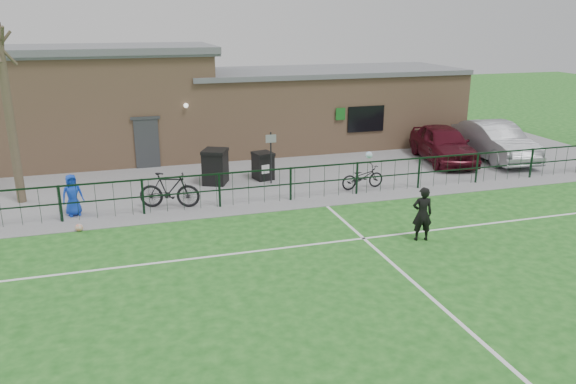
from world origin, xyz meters
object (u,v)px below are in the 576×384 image
object	(u,v)px
wheelie_bin_right	(263,167)
sign_post	(271,158)
bicycle_e	(362,177)
spectator_child	(72,195)
car_silver	(495,141)
bare_tree	(10,116)
wheelie_bin_left	(215,168)
car_maroon	(443,144)
ball_ground	(79,228)
bicycle_d	(169,190)

from	to	relation	value
wheelie_bin_right	sign_post	size ratio (longest dim) A/B	0.50
wheelie_bin_right	bicycle_e	world-z (taller)	wheelie_bin_right
bicycle_e	spectator_child	bearing A→B (deg)	85.40
wheelie_bin_right	car_silver	bearing A→B (deg)	-11.77
bare_tree	wheelie_bin_right	world-z (taller)	bare_tree
bare_tree	wheelie_bin_left	bearing A→B (deg)	2.39
wheelie_bin_right	car_maroon	world-z (taller)	car_maroon
bare_tree	wheelie_bin_left	world-z (taller)	bare_tree
wheelie_bin_left	sign_post	size ratio (longest dim) A/B	0.62
wheelie_bin_left	sign_post	world-z (taller)	sign_post
sign_post	ball_ground	xyz separation A→B (m)	(-6.83, -3.17, -0.90)
sign_post	car_maroon	distance (m)	8.27
car_silver	bicycle_d	bearing A→B (deg)	-165.26
wheelie_bin_right	wheelie_bin_left	bearing A→B (deg)	169.33
bicycle_d	ball_ground	size ratio (longest dim) A/B	8.59
wheelie_bin_left	car_maroon	size ratio (longest dim) A/B	0.27
sign_post	spectator_child	xyz separation A→B (m)	(-7.05, -1.65, -0.32)
sign_post	spectator_child	bearing A→B (deg)	-166.81
sign_post	car_silver	distance (m)	10.65
bare_tree	car_silver	xyz separation A→B (m)	(19.49, 0.54, -2.15)
sign_post	wheelie_bin_right	bearing A→B (deg)	101.93
spectator_child	car_silver	bearing A→B (deg)	-9.22
spectator_child	ball_ground	world-z (taller)	spectator_child
car_silver	ball_ground	world-z (taller)	car_silver
bicycle_d	ball_ground	bearing A→B (deg)	132.99
bicycle_e	ball_ground	world-z (taller)	bicycle_e
bare_tree	bicycle_e	xyz separation A→B (m)	(11.96, -1.96, -2.53)
wheelie_bin_left	bicycle_d	world-z (taller)	wheelie_bin_left
wheelie_bin_left	ball_ground	world-z (taller)	wheelie_bin_left
bare_tree	sign_post	world-z (taller)	bare_tree
bare_tree	spectator_child	size ratio (longest dim) A/B	4.41
bare_tree	wheelie_bin_left	distance (m)	7.24
car_silver	spectator_child	distance (m)	17.84
bare_tree	bicycle_e	size ratio (longest dim) A/B	3.54
wheelie_bin_right	bicycle_d	distance (m)	4.56
spectator_child	sign_post	bearing A→B (deg)	-4.14
wheelie_bin_left	bicycle_d	size ratio (longest dim) A/B	0.62
bicycle_d	bicycle_e	xyz separation A→B (m)	(7.08, 0.12, -0.16)
wheelie_bin_right	ball_ground	xyz separation A→B (m)	(-6.68, -3.85, -0.40)
car_silver	bicycle_d	size ratio (longest dim) A/B	2.48
spectator_child	wheelie_bin_left	bearing A→B (deg)	7.00
bare_tree	bicycle_e	bearing A→B (deg)	-9.31
bare_tree	car_maroon	bearing A→B (deg)	2.79
wheelie_bin_right	sign_post	distance (m)	0.86
spectator_child	ball_ground	bearing A→B (deg)	-99.12
wheelie_bin_right	car_maroon	distance (m)	8.34
car_silver	wheelie_bin_left	bearing A→B (deg)	-174.29
sign_post	ball_ground	distance (m)	7.58
sign_post	spectator_child	size ratio (longest dim) A/B	1.47
car_silver	sign_post	bearing A→B (deg)	-170.77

